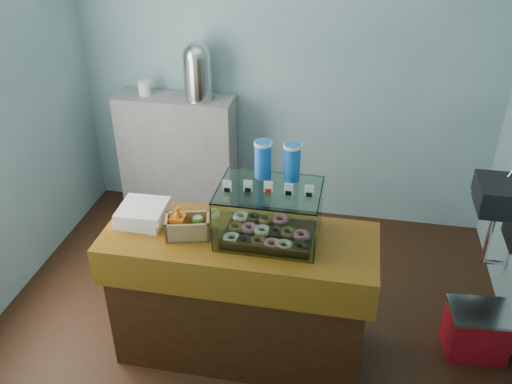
% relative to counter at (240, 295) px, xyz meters
% --- Properties ---
extents(ground, '(3.50, 3.50, 0.00)m').
position_rel_counter_xyz_m(ground, '(0.00, 0.25, -0.46)').
color(ground, black).
rests_on(ground, ground).
extents(room_shell, '(3.54, 3.04, 2.82)m').
position_rel_counter_xyz_m(room_shell, '(0.03, 0.26, 1.25)').
color(room_shell, '#6F98A2').
rests_on(room_shell, ground).
extents(counter, '(1.60, 0.60, 0.90)m').
position_rel_counter_xyz_m(counter, '(0.00, 0.00, 0.00)').
color(counter, '#441E0D').
rests_on(counter, ground).
extents(back_shelf, '(1.00, 0.32, 1.10)m').
position_rel_counter_xyz_m(back_shelf, '(-0.90, 1.57, 0.09)').
color(back_shelf, '#959598').
rests_on(back_shelf, ground).
extents(display_case, '(0.58, 0.43, 0.53)m').
position_rel_counter_xyz_m(display_case, '(0.17, 0.06, 0.61)').
color(display_case, '#321F0F').
rests_on(display_case, counter).
extents(condiment_crate, '(0.28, 0.21, 0.20)m').
position_rel_counter_xyz_m(condiment_crate, '(-0.30, -0.05, 0.51)').
color(condiment_crate, tan).
rests_on(condiment_crate, counter).
extents(pastry_boxes, '(0.29, 0.29, 0.11)m').
position_rel_counter_xyz_m(pastry_boxes, '(-0.60, 0.05, 0.50)').
color(pastry_boxes, white).
rests_on(pastry_boxes, counter).
extents(coffee_urn, '(0.26, 0.26, 0.48)m').
position_rel_counter_xyz_m(coffee_urn, '(-0.68, 1.57, 0.89)').
color(coffee_urn, silver).
rests_on(coffee_urn, back_shelf).
extents(red_cooler, '(0.41, 0.33, 0.34)m').
position_rel_counter_xyz_m(red_cooler, '(1.50, 0.27, -0.29)').
color(red_cooler, red).
rests_on(red_cooler, ground).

